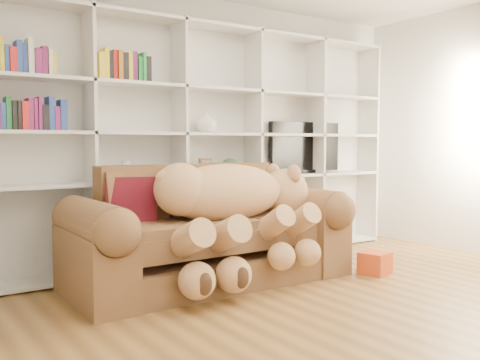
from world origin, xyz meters
TOP-DOWN VIEW (x-y plane):
  - floor at (0.00, 0.00)m, footprint 5.00×5.00m
  - wall_back at (0.00, 2.50)m, footprint 5.00×0.02m
  - bookshelf at (-0.24, 2.36)m, footprint 4.43×0.35m
  - sofa at (-0.51, 1.63)m, footprint 2.42×1.04m
  - teddy_bear at (-0.39, 1.43)m, footprint 1.68×0.95m
  - throw_pillow at (-1.16, 1.80)m, footprint 0.46×0.34m
  - gift_box at (0.90, 1.00)m, footprint 0.31×0.30m
  - tv at (1.21, 2.35)m, footprint 0.99×0.18m
  - picture_frame at (-0.15, 2.30)m, footprint 0.15×0.03m
  - green_vase at (0.15, 2.30)m, footprint 0.19×0.19m
  - figurine_tall at (-0.99, 2.30)m, footprint 0.12×0.12m
  - figurine_short at (-0.80, 2.30)m, footprint 0.07×0.07m
  - snow_globe at (-0.59, 2.30)m, footprint 0.11×0.11m
  - shelf_vase at (-0.13, 2.30)m, footprint 0.25×0.25m

SIDE VIEW (x-z plane):
  - floor at x=0.00m, z-range 0.00..0.00m
  - gift_box at x=0.90m, z-range 0.00..0.20m
  - sofa at x=-0.51m, z-range -0.12..0.89m
  - teddy_bear at x=-0.39m, z-range 0.20..1.18m
  - throw_pillow at x=-1.16m, z-range 0.51..0.93m
  - figurine_short at x=-0.80m, z-range 0.86..0.97m
  - snow_globe at x=-0.59m, z-range 0.87..0.98m
  - figurine_tall at x=-0.99m, z-range 0.86..1.05m
  - green_vase at x=0.15m, z-range 0.86..1.05m
  - picture_frame at x=-0.15m, z-range 0.87..1.06m
  - tv at x=1.21m, z-range 0.86..1.44m
  - bookshelf at x=-0.24m, z-range 0.11..2.51m
  - wall_back at x=0.00m, z-range 0.00..2.70m
  - shelf_vase at x=-0.13m, z-range 1.31..1.53m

